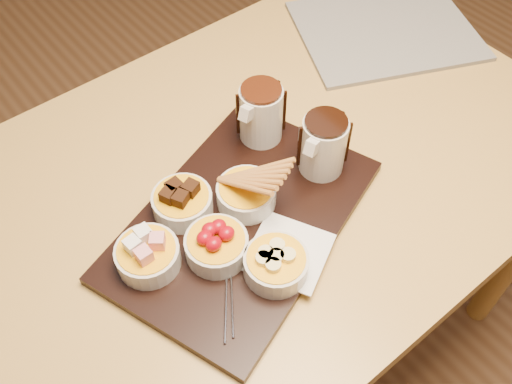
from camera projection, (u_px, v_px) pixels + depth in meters
ground at (262, 335)px, 1.63m from camera, size 5.00×5.00×0.00m
dining_table at (264, 197)px, 1.12m from camera, size 1.20×0.80×0.75m
serving_board at (242, 220)px, 0.95m from camera, size 0.53×0.44×0.02m
napkin at (288, 252)px, 0.90m from camera, size 0.16×0.16×0.00m
bowl_marshmallows at (148, 256)px, 0.87m from camera, size 0.10×0.10×0.04m
bowl_cake at (183, 203)px, 0.94m from camera, size 0.10×0.10×0.04m
bowl_strawberries at (217, 246)px, 0.89m from camera, size 0.10×0.10×0.04m
bowl_biscotti at (246, 195)px, 0.95m from camera, size 0.10×0.10×0.04m
bowl_bananas at (276, 265)px, 0.87m from camera, size 0.10×0.10×0.04m
pitcher_dark_chocolate at (323, 146)px, 0.97m from camera, size 0.10×0.10×0.11m
pitcher_milk_chocolate at (261, 114)px, 1.02m from camera, size 0.10×0.10×0.11m
fondue_skewers at (227, 264)px, 0.88m from camera, size 0.22×0.19×0.01m
newspaper at (386, 30)px, 1.27m from camera, size 0.47×0.43×0.01m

